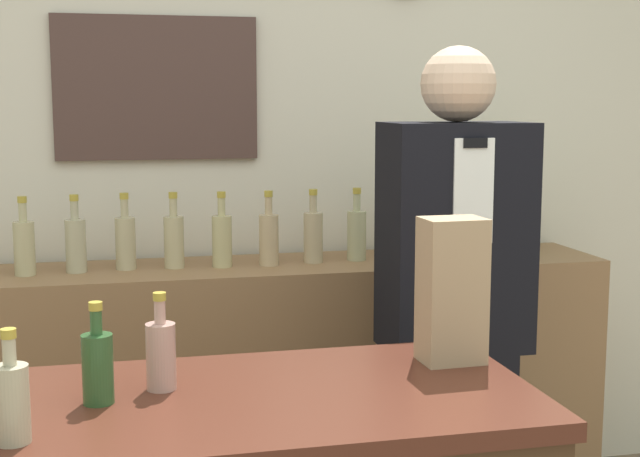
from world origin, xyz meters
TOP-DOWN VIEW (x-y plane):
  - back_wall at (-0.00, 2.00)m, footprint 5.20×0.09m
  - back_shelf at (0.12, 1.73)m, footprint 2.25×0.43m
  - shopkeeper at (0.51, 1.15)m, footprint 0.42×0.27m
  - potted_plant at (0.91, 1.75)m, footprint 0.25×0.25m
  - paper_bag at (0.28, 0.59)m, footprint 0.15×0.11m
  - counter_bottle_2 at (-0.66, 0.30)m, footprint 0.06×0.06m
  - counter_bottle_3 at (-0.52, 0.48)m, footprint 0.06×0.06m
  - counter_bottle_4 at (-0.39, 0.54)m, footprint 0.06×0.06m
  - shelf_bottle_1 at (-0.76, 1.71)m, footprint 0.07×0.07m
  - shelf_bottle_2 at (-0.60, 1.73)m, footprint 0.07×0.07m
  - shelf_bottle_3 at (-0.44, 1.74)m, footprint 0.07×0.07m
  - shelf_bottle_4 at (-0.28, 1.73)m, footprint 0.07×0.07m
  - shelf_bottle_5 at (-0.12, 1.71)m, footprint 0.07×0.07m
  - shelf_bottle_6 at (0.04, 1.71)m, footprint 0.07×0.07m
  - shelf_bottle_7 at (0.21, 1.72)m, footprint 0.07×0.07m
  - shelf_bottle_8 at (0.37, 1.73)m, footprint 0.07×0.07m
  - shelf_bottle_9 at (0.53, 1.73)m, footprint 0.07×0.07m
  - shelf_bottle_10 at (0.69, 1.74)m, footprint 0.07×0.07m

SIDE VIEW (x-z plane):
  - back_shelf at x=0.12m, z-range 0.00..0.95m
  - shopkeeper at x=0.51m, z-range 0.00..1.67m
  - counter_bottle_2 at x=-0.66m, z-range 0.89..1.09m
  - counter_bottle_3 at x=-0.52m, z-range 0.89..1.09m
  - counter_bottle_4 at x=-0.39m, z-range 0.89..1.09m
  - shelf_bottle_1 at x=-0.76m, z-range 0.92..1.18m
  - shelf_bottle_2 at x=-0.60m, z-range 0.92..1.18m
  - shelf_bottle_3 at x=-0.44m, z-range 0.92..1.18m
  - shelf_bottle_4 at x=-0.28m, z-range 0.92..1.18m
  - shelf_bottle_5 at x=-0.12m, z-range 0.92..1.18m
  - shelf_bottle_6 at x=0.04m, z-range 0.92..1.18m
  - shelf_bottle_7 at x=0.21m, z-range 0.92..1.18m
  - shelf_bottle_8 at x=0.37m, z-range 0.92..1.18m
  - shelf_bottle_9 at x=0.53m, z-range 0.92..1.18m
  - shelf_bottle_10 at x=0.69m, z-range 0.92..1.18m
  - paper_bag at x=0.28m, z-range 0.91..1.25m
  - potted_plant at x=0.91m, z-range 0.97..1.31m
  - back_wall at x=0.00m, z-range 0.00..2.70m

